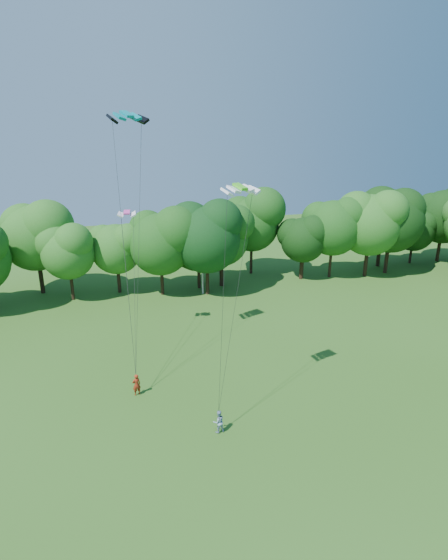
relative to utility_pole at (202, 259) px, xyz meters
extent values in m
plane|color=#2D5A18|center=(-3.32, -32.80, -4.56)|extent=(160.00, 160.00, 0.00)
cylinder|color=#ACACA3|center=(0.00, 0.00, -0.11)|extent=(0.22, 0.22, 8.91)
cube|color=#ACACA3|center=(0.00, 0.00, 4.13)|extent=(1.71, 0.67, 0.08)
imported|color=#9F2A14|center=(-10.22, -20.24, -3.68)|extent=(0.73, 0.57, 1.77)
imported|color=#8AA4BF|center=(-5.34, -26.30, -3.74)|extent=(0.87, 0.71, 1.65)
cube|color=#04838C|center=(-9.11, -14.47, 16.06)|extent=(3.27, 2.33, 0.58)
cube|color=#4BD21F|center=(-3.18, -23.85, 11.55)|extent=(2.65, 1.76, 0.39)
cube|color=#EB41AC|center=(-9.36, -10.49, 7.99)|extent=(1.77, 1.08, 0.33)
cylinder|color=black|center=(0.54, -0.31, -2.34)|extent=(0.50, 0.50, 4.44)
ellipsoid|color=black|center=(0.54, -0.31, 3.51)|extent=(8.88, 8.88, 9.69)
cylinder|color=#332214|center=(28.28, 4.02, -2.69)|extent=(0.40, 0.40, 3.74)
ellipsoid|color=#1B4F18|center=(28.28, 4.02, 2.23)|extent=(7.48, 7.48, 8.16)
camera|label=1|loc=(-11.99, -50.16, 14.85)|focal=28.00mm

